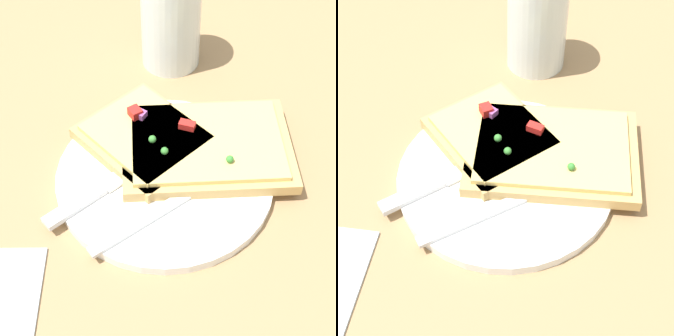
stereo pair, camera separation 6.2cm
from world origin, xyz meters
The scene contains 8 objects.
ground_plane centered at (0.00, 0.00, 0.00)m, with size 4.00×4.00×0.00m, color #9E7A51.
plate centered at (0.00, 0.00, 0.01)m, with size 0.24×0.24×0.01m.
fork centered at (-0.03, -0.02, 0.01)m, with size 0.14×0.19×0.01m.
knife centered at (-0.02, 0.06, 0.01)m, with size 0.14×0.16×0.01m.
pizza_slice_main centered at (0.03, -0.05, 0.02)m, with size 0.15×0.20×0.03m.
pizza_slice_corner centered at (0.05, 0.02, 0.02)m, with size 0.18×0.18×0.03m.
crumb_scatter centered at (0.05, -0.04, 0.02)m, with size 0.08×0.07×0.01m.
drinking_glass centered at (0.22, -0.01, 0.06)m, with size 0.08×0.08×0.13m.
Camera 1 is at (-0.40, 0.00, 0.49)m, focal length 60.00 mm.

